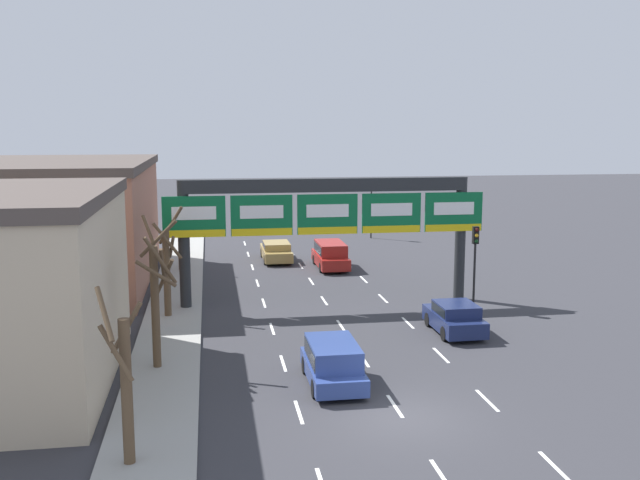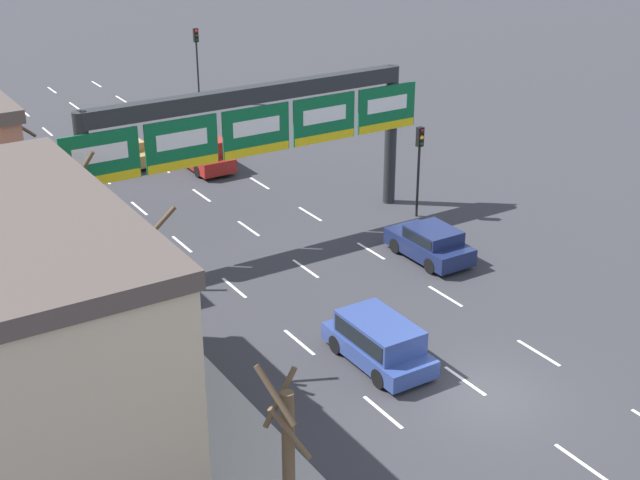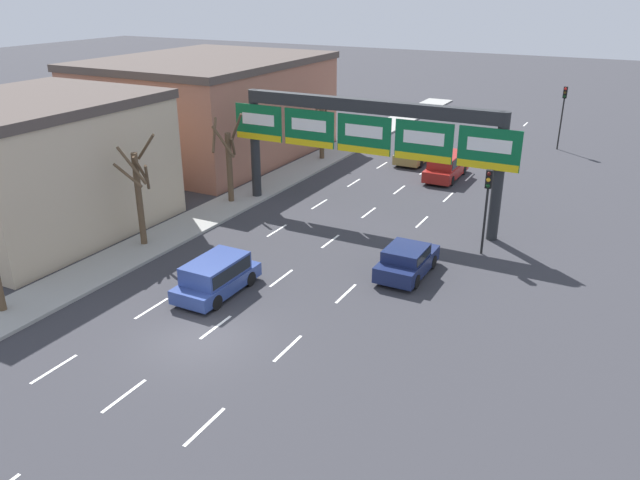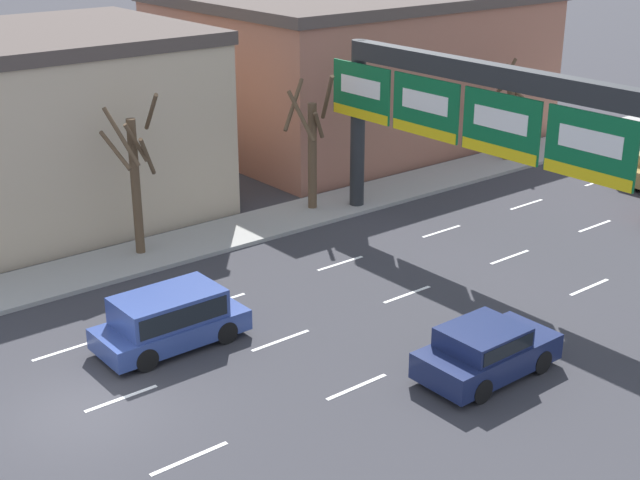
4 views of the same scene
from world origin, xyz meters
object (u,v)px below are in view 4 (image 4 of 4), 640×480
suv_blue (170,317)px  tree_bare_third (311,143)px  sign_gantry (506,119)px  car_navy (486,349)px  tree_bare_closest (509,109)px  tree_bare_second (135,174)px

suv_blue → tree_bare_third: bearing=122.6°
sign_gantry → suv_blue: size_ratio=4.00×
car_navy → suv_blue: suv_blue is taller
tree_bare_closest → tree_bare_third: 11.54m
tree_bare_closest → tree_bare_third: tree_bare_third is taller
tree_bare_third → sign_gantry: bearing=10.9°
sign_gantry → suv_blue: sign_gantry is taller
tree_bare_third → tree_bare_second: bearing=-89.4°
car_navy → tree_bare_second: tree_bare_second is taller
car_navy → tree_bare_third: tree_bare_third is taller
car_navy → tree_bare_third: 14.13m
sign_gantry → car_navy: (4.95, -6.21, -4.30)m
sign_gantry → tree_bare_second: (-8.16, -9.27, -2.03)m
sign_gantry → tree_bare_third: 8.70m
tree_bare_closest → tree_bare_third: size_ratio=0.87×
tree_bare_closest → tree_bare_third: (-0.27, -11.54, 0.23)m
car_navy → sign_gantry: bearing=128.5°
car_navy → tree_bare_closest: tree_bare_closest is taller
sign_gantry → tree_bare_third: size_ratio=3.13×
tree_bare_closest → tree_bare_second: bearing=-90.6°
car_navy → tree_bare_closest: 20.77m
suv_blue → tree_bare_second: size_ratio=0.74×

